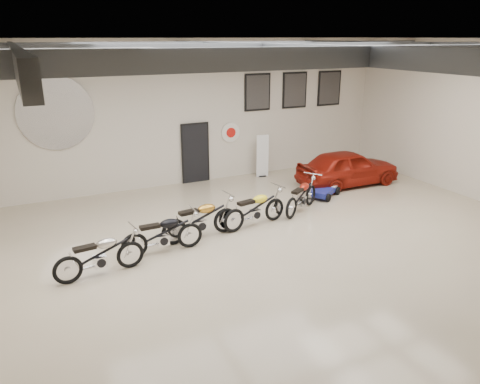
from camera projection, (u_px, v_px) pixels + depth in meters
name	position (u px, v px, depth m)	size (l,w,h in m)	color
floor	(261.00, 247.00, 11.80)	(16.00, 12.00, 0.01)	tan
ceiling	(264.00, 39.00, 10.21)	(16.00, 12.00, 0.01)	slate
back_wall	(180.00, 114.00, 16.13)	(16.00, 0.02, 5.00)	beige
ceiling_beams	(264.00, 51.00, 10.29)	(15.80, 11.80, 0.32)	#4F5256
door	(195.00, 154.00, 16.76)	(0.92, 0.08, 2.10)	black
logo_plaque	(56.00, 113.00, 14.35)	(2.30, 0.06, 1.16)	silver
poster_left	(257.00, 92.00, 17.14)	(1.05, 0.08, 1.35)	black
poster_mid	(295.00, 90.00, 17.80)	(1.05, 0.08, 1.35)	black
poster_right	(329.00, 88.00, 18.46)	(1.05, 0.08, 1.35)	black
oil_sign	(231.00, 132.00, 17.12)	(0.72, 0.10, 0.72)	white
banner_stand	(262.00, 155.00, 17.46)	(0.46, 0.18, 1.68)	white
motorcycle_silver	(99.00, 254.00, 10.24)	(1.98, 0.61, 1.03)	silver
motorcycle_black	(162.00, 233.00, 11.32)	(1.99, 0.62, 1.04)	silver
motorcycle_gold	(200.00, 218.00, 12.14)	(2.13, 0.66, 1.11)	silver
motorcycle_yellow	(255.00, 208.00, 12.93)	(2.04, 0.63, 1.06)	silver
motorcycle_red	(301.00, 195.00, 14.03)	(1.96, 0.61, 1.02)	silver
go_kart	(326.00, 188.00, 15.51)	(1.51, 0.68, 0.55)	navy
vintage_car	(348.00, 168.00, 16.53)	(3.75, 1.51, 1.28)	maroon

